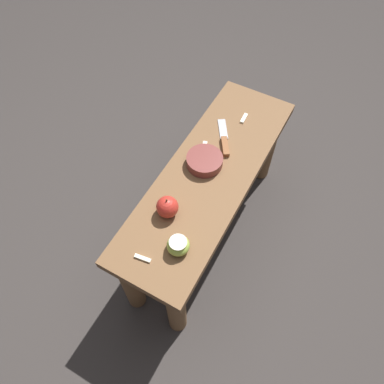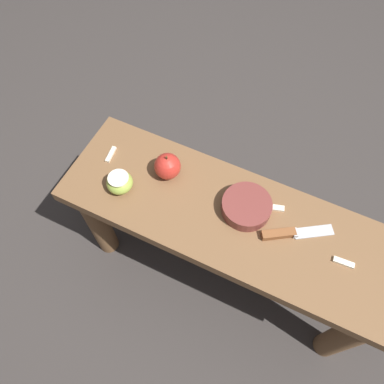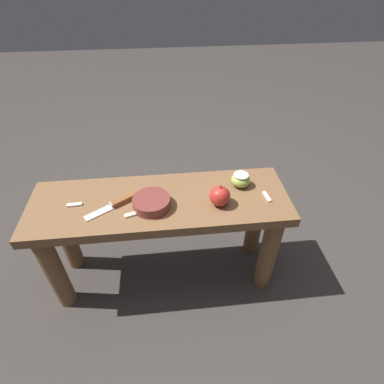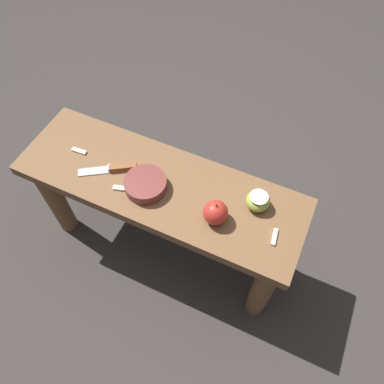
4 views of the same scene
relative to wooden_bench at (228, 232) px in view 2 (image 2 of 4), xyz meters
name	(u,v)px [view 2 (image 2 of 4)]	position (x,y,z in m)	size (l,w,h in m)	color
ground_plane	(220,268)	(0.00, 0.00, -0.35)	(8.00, 8.00, 0.00)	#383330
wooden_bench	(228,232)	(0.00, 0.00, 0.00)	(1.02, 0.33, 0.48)	brown
knife	(287,234)	(-0.16, -0.01, 0.13)	(0.19, 0.13, 0.02)	#B7BABF
apple_whole	(167,166)	(0.23, -0.05, 0.16)	(0.08, 0.08, 0.09)	red
apple_cut	(120,182)	(0.33, 0.05, 0.15)	(0.08, 0.08, 0.05)	#9EB747
apple_slice_near_knife	(344,263)	(-0.32, 0.00, 0.13)	(0.06, 0.02, 0.01)	silver
apple_slice_center	(276,208)	(-0.11, -0.08, 0.13)	(0.05, 0.03, 0.01)	silver
apple_slice_near_bowl	(111,154)	(0.42, -0.03, 0.13)	(0.02, 0.06, 0.01)	silver
bowl	(246,206)	(-0.03, -0.04, 0.14)	(0.14, 0.14, 0.04)	brown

